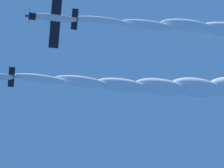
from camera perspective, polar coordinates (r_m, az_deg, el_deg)
The scene contains 1 object.
airplane_left_wingman at distance 62.18m, azimuth -8.43°, elevation 9.27°, with size 8.90×8.01×3.64m.
Camera 1 is at (18.92, 18.39, 1.48)m, focal length 64.58 mm.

